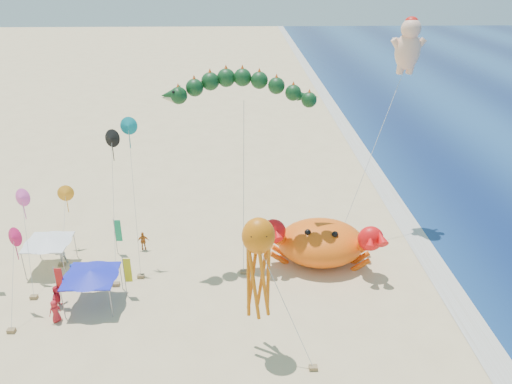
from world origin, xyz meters
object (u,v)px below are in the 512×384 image
crab_inflatable (321,241)px  canopy_white (47,240)px  octopus_kite (259,260)px  canopy_blue (91,273)px  dragon_kite (241,93)px  cherub_kite (408,45)px

crab_inflatable → canopy_white: size_ratio=2.62×
octopus_kite → crab_inflatable: bearing=60.7°
canopy_blue → dragon_kite: bearing=30.0°
dragon_kite → cherub_kite: 15.16m
crab_inflatable → canopy_blue: bearing=-163.7°
crab_inflatable → canopy_white: bearing=-179.3°
cherub_kite → canopy_white: cherub_kite is taller
dragon_kite → canopy_blue: 16.20m
canopy_white → cherub_kite: bearing=15.3°
crab_inflatable → cherub_kite: size_ratio=0.52×
crab_inflatable → canopy_white: 21.03m
crab_inflatable → dragon_kite: dragon_kite is taller
dragon_kite → octopus_kite: 12.75m
cherub_kite → octopus_kite: bearing=-126.9°
dragon_kite → canopy_white: 18.49m
octopus_kite → canopy_blue: octopus_kite is taller
cherub_kite → octopus_kite: 23.17m
octopus_kite → canopy_blue: 12.71m
canopy_blue → octopus_kite: bearing=-22.0°
dragon_kite → cherub_kite: size_ratio=0.82×
dragon_kite → octopus_kite: size_ratio=1.63×
cherub_kite → canopy_white: 32.31m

